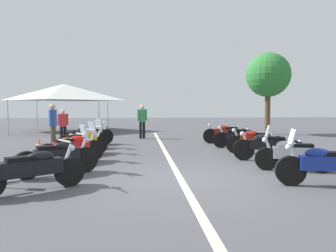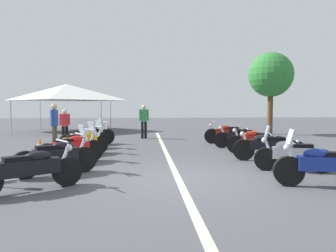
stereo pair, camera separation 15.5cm
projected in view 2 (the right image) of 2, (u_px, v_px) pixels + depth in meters
The scene contains 21 objects.
ground_plane at pixel (178, 178), 7.40m from camera, with size 80.00×80.00×0.00m, color #4C4C51.
lane_centre_stripe at pixel (167, 155), 11.04m from camera, with size 18.26×0.16×0.01m, color beige.
motorcycle_left_row_0 at pixel (30, 169), 6.22m from camera, with size 1.34×1.84×0.99m.
motorcycle_left_row_1 at pixel (57, 156), 7.74m from camera, with size 1.15×1.84×1.22m.
motorcycle_left_row_2 at pixel (72, 148), 9.30m from camera, with size 1.34×1.73×1.22m.
motorcycle_left_row_3 at pixel (81, 142), 10.86m from camera, with size 1.51×1.75×1.20m.
motorcycle_left_row_4 at pixel (85, 138), 12.43m from camera, with size 1.09×1.85×1.20m.
motorcycle_left_row_5 at pixel (92, 134), 13.72m from camera, with size 1.29×1.92×1.02m.
motorcycle_right_row_0 at pixel (324, 165), 6.57m from camera, with size 0.80×2.07×1.21m.
motorcycle_right_row_1 at pixel (292, 154), 8.16m from camera, with size 0.87×1.93×1.19m.
motorcycle_right_row_2 at pixel (268, 146), 9.70m from camera, with size 0.89×2.14×1.01m.
motorcycle_right_row_3 at pixel (256, 141), 11.19m from camera, with size 0.93×2.05×1.01m.
motorcycle_right_row_4 at pixel (239, 137), 12.73m from camera, with size 0.83×2.07×1.21m.
motorcycle_right_row_5 at pixel (228, 133), 14.30m from camera, with size 0.78×2.15×1.02m.
traffic_cone_1 at pixel (40, 146), 11.00m from camera, with size 0.36×0.36×0.61m.
traffic_cone_2 at pixel (293, 146), 11.17m from camera, with size 0.36×0.36×0.61m.
bystander_1 at pixel (54, 122), 12.96m from camera, with size 0.53×0.32×1.79m.
bystander_2 at pixel (144, 119), 16.63m from camera, with size 0.32×0.51×1.77m.
bystander_3 at pixel (65, 123), 14.57m from camera, with size 0.40×0.41×1.56m.
roadside_tree_0 at pixel (271, 75), 18.83m from camera, with size 2.64×2.64×4.90m.
event_tent at pixel (67, 92), 21.50m from camera, with size 5.88×5.88×3.20m.
Camera 2 is at (-7.27, 0.77, 1.68)m, focal length 33.83 mm.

